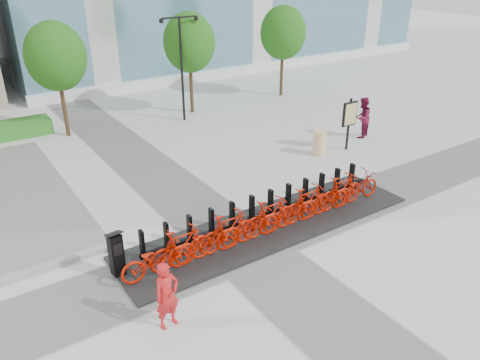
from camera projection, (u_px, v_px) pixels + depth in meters
ground at (240, 245)px, 13.41m from camera, size 120.00×120.00×0.00m
tree_1 at (56, 57)px, 20.09m from camera, size 2.60×2.60×5.10m
tree_2 at (189, 43)px, 23.36m from camera, size 2.60×2.60×5.10m
tree_3 at (283, 33)px, 26.38m from camera, size 2.60×2.60×5.10m
streetlamp at (181, 57)px, 22.31m from camera, size 2.00×0.20×5.00m
dock_pad at (270, 226)px, 14.27m from camera, size 9.60×2.40×0.08m
dock_rail_posts at (263, 206)px, 14.46m from camera, size 8.02×0.50×0.85m
bike_0 at (156, 258)px, 11.81m from camera, size 1.91×0.67×1.00m
bike_1 at (181, 247)px, 12.15m from camera, size 1.85×0.52×1.11m
bike_2 at (205, 241)px, 12.54m from camera, size 1.91×0.67×1.00m
bike_3 at (228, 231)px, 12.87m from camera, size 1.85×0.52×1.11m
bike_4 at (249, 225)px, 13.26m from camera, size 1.91×0.67×1.00m
bike_5 at (270, 216)px, 13.60m from camera, size 1.85×0.52×1.11m
bike_6 at (289, 211)px, 13.99m from camera, size 1.91×0.67×1.00m
bike_7 at (307, 203)px, 14.33m from camera, size 1.85×0.52×1.11m
bike_8 at (324, 199)px, 14.71m from camera, size 1.91×0.67×1.00m
bike_9 at (341, 191)px, 15.05m from camera, size 1.85×0.52×1.11m
bike_10 at (356, 187)px, 15.44m from camera, size 1.91×0.67×1.00m
kiosk at (116, 254)px, 11.80m from camera, size 0.42×0.36×1.28m
worker_red at (167, 295)px, 10.15m from camera, size 0.65×0.48×1.63m
pedestrian at (362, 118)px, 21.05m from camera, size 1.10×1.01×1.84m
construction_barrel at (319, 143)px, 19.33m from camera, size 0.59×0.59×1.03m
map_sign at (350, 116)px, 19.43m from camera, size 0.73×0.12×2.24m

